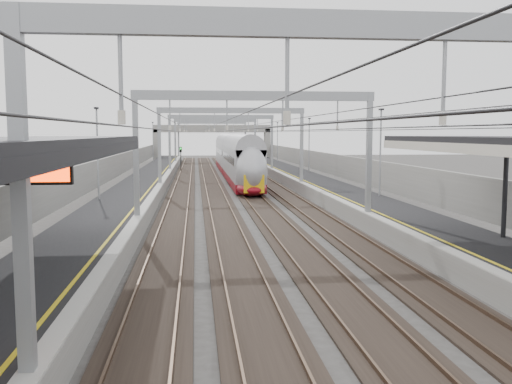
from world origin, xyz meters
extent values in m
cube|color=black|center=(-8.00, 45.00, 0.50)|extent=(4.00, 120.00, 1.00)
cube|color=black|center=(8.00, 45.00, 0.50)|extent=(4.00, 120.00, 1.00)
cube|color=black|center=(-4.50, 45.00, 0.04)|extent=(2.40, 140.00, 0.08)
cube|color=brown|center=(-5.22, 45.00, 0.13)|extent=(0.07, 140.00, 0.14)
cube|color=brown|center=(-3.78, 45.00, 0.13)|extent=(0.07, 140.00, 0.14)
cube|color=black|center=(-1.50, 45.00, 0.04)|extent=(2.40, 140.00, 0.08)
cube|color=brown|center=(-2.22, 45.00, 0.13)|extent=(0.07, 140.00, 0.14)
cube|color=brown|center=(-0.78, 45.00, 0.13)|extent=(0.07, 140.00, 0.14)
cube|color=black|center=(1.50, 45.00, 0.04)|extent=(2.40, 140.00, 0.08)
cube|color=brown|center=(0.78, 45.00, 0.13)|extent=(0.07, 140.00, 0.14)
cube|color=brown|center=(2.22, 45.00, 0.13)|extent=(0.07, 140.00, 0.14)
cube|color=black|center=(4.50, 45.00, 0.04)|extent=(2.40, 140.00, 0.08)
cube|color=brown|center=(3.78, 45.00, 0.13)|extent=(0.07, 140.00, 0.14)
cube|color=brown|center=(5.22, 45.00, 0.13)|extent=(0.07, 140.00, 0.14)
cube|color=gray|center=(-6.30, 2.00, 4.30)|extent=(0.28, 0.28, 6.60)
cube|color=gray|center=(0.00, 2.00, 7.35)|extent=(13.00, 0.25, 0.50)
cube|color=gray|center=(-6.30, 22.00, 4.30)|extent=(0.28, 0.28, 6.60)
cube|color=gray|center=(6.30, 22.00, 4.30)|extent=(0.28, 0.28, 6.60)
cube|color=gray|center=(0.00, 22.00, 7.35)|extent=(13.00, 0.25, 0.50)
cube|color=gray|center=(-6.30, 42.00, 4.30)|extent=(0.28, 0.28, 6.60)
cube|color=gray|center=(6.30, 42.00, 4.30)|extent=(0.28, 0.28, 6.60)
cube|color=gray|center=(0.00, 42.00, 7.35)|extent=(13.00, 0.25, 0.50)
cube|color=gray|center=(-6.30, 62.00, 4.30)|extent=(0.28, 0.28, 6.60)
cube|color=gray|center=(6.30, 62.00, 4.30)|extent=(0.28, 0.28, 6.60)
cube|color=gray|center=(0.00, 62.00, 7.35)|extent=(13.00, 0.25, 0.50)
cube|color=gray|center=(-6.30, 82.00, 4.30)|extent=(0.28, 0.28, 6.60)
cube|color=gray|center=(6.30, 82.00, 4.30)|extent=(0.28, 0.28, 6.60)
cube|color=gray|center=(0.00, 82.00, 7.35)|extent=(13.00, 0.25, 0.50)
cube|color=gray|center=(-6.30, 100.00, 4.30)|extent=(0.28, 0.28, 6.60)
cube|color=gray|center=(6.30, 100.00, 4.30)|extent=(0.28, 0.28, 6.60)
cube|color=gray|center=(0.00, 100.00, 7.35)|extent=(13.00, 0.25, 0.50)
cylinder|color=#262628|center=(-4.50, 50.00, 5.50)|extent=(0.03, 140.00, 0.03)
cylinder|color=#262628|center=(-1.50, 50.00, 5.50)|extent=(0.03, 140.00, 0.03)
cylinder|color=#262628|center=(1.50, 50.00, 5.50)|extent=(0.03, 140.00, 0.03)
cylinder|color=#262628|center=(4.50, 50.00, 5.50)|extent=(0.03, 140.00, 0.03)
cylinder|color=black|center=(-9.70, 14.00, 3.00)|extent=(0.20, 0.20, 4.00)
cube|color=black|center=(-6.60, 4.00, 4.55)|extent=(1.60, 0.15, 0.55)
cube|color=#F93104|center=(-6.60, 3.92, 4.55)|extent=(1.50, 0.02, 0.42)
cylinder|color=black|center=(9.70, 14.00, 3.00)|extent=(0.20, 0.20, 4.00)
cube|color=gray|center=(0.00, 100.00, 6.20)|extent=(22.00, 2.20, 1.40)
cube|color=gray|center=(-10.50, 100.00, 3.10)|extent=(1.00, 2.20, 6.20)
cube|color=gray|center=(10.50, 100.00, 3.10)|extent=(1.00, 2.20, 6.20)
cube|color=gray|center=(-11.20, 45.00, 1.60)|extent=(0.30, 120.00, 3.20)
cube|color=gray|center=(11.20, 45.00, 1.60)|extent=(0.30, 120.00, 3.20)
cube|color=maroon|center=(1.50, 50.69, 0.59)|extent=(2.66, 22.66, 0.79)
cube|color=#96969B|center=(1.50, 50.69, 2.47)|extent=(2.66, 22.66, 2.96)
cube|color=black|center=(1.50, 42.76, 0.28)|extent=(1.97, 2.36, 0.49)
cube|color=maroon|center=(1.50, 73.75, 0.59)|extent=(2.66, 22.66, 0.79)
cube|color=#96969B|center=(1.50, 73.75, 2.47)|extent=(2.66, 22.66, 2.96)
cube|color=black|center=(1.50, 65.82, 0.28)|extent=(1.97, 2.36, 0.49)
ellipsoid|color=#96969B|center=(1.50, 39.16, 2.17)|extent=(2.66, 5.12, 4.14)
cube|color=#DFAD0B|center=(1.50, 37.04, 1.28)|extent=(1.67, 0.12, 1.48)
cube|color=black|center=(1.50, 37.49, 2.76)|extent=(1.58, 0.57, 0.93)
cylinder|color=black|center=(-5.20, 71.30, 1.50)|extent=(0.12, 0.12, 3.00)
cube|color=black|center=(-5.20, 71.30, 3.10)|extent=(0.32, 0.22, 0.75)
sphere|color=#0CE526|center=(-5.20, 71.17, 3.25)|extent=(0.16, 0.16, 0.16)
cylinder|color=black|center=(3.20, 63.58, 1.50)|extent=(0.12, 0.12, 3.00)
cube|color=black|center=(3.20, 63.58, 3.10)|extent=(0.32, 0.22, 0.75)
sphere|color=red|center=(3.20, 63.45, 3.25)|extent=(0.16, 0.16, 0.16)
cylinder|color=black|center=(5.40, 68.32, 1.50)|extent=(0.12, 0.12, 3.00)
cube|color=black|center=(5.40, 68.32, 3.10)|extent=(0.32, 0.22, 0.75)
sphere|color=red|center=(5.40, 68.19, 3.25)|extent=(0.16, 0.16, 0.16)
camera|label=1|loc=(-3.19, -8.49, 5.37)|focal=40.00mm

